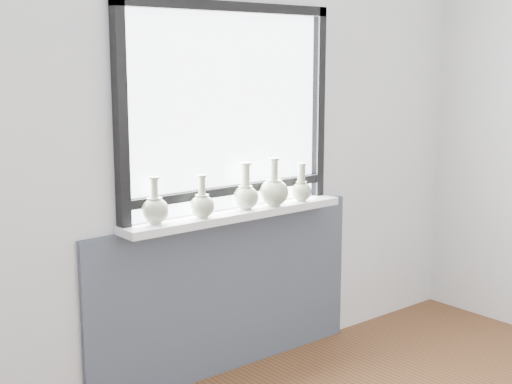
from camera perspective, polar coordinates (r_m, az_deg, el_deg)
back_wall at (r=3.70m, az=-2.57°, el=4.84°), size 3.60×0.02×2.60m
apron_panel at (r=3.86m, az=-2.19°, el=-8.16°), size 1.70×0.03×0.86m
windowsill at (r=3.68m, az=-1.58°, el=-1.79°), size 1.32×0.18×0.04m
window at (r=3.66m, az=-2.24°, el=7.00°), size 1.30×0.06×1.05m
vase_a at (r=3.40m, az=-8.11°, el=-1.32°), size 0.14×0.14×0.23m
vase_b at (r=3.51m, az=-4.33°, el=-0.99°), size 0.12×0.12×0.21m
vase_c at (r=3.69m, az=-0.85°, el=-0.20°), size 0.13×0.13×0.25m
vase_d at (r=3.78m, az=1.44°, el=0.12°), size 0.16×0.16×0.26m
vase_e at (r=3.92m, az=3.64°, el=0.25°), size 0.11×0.11×0.21m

